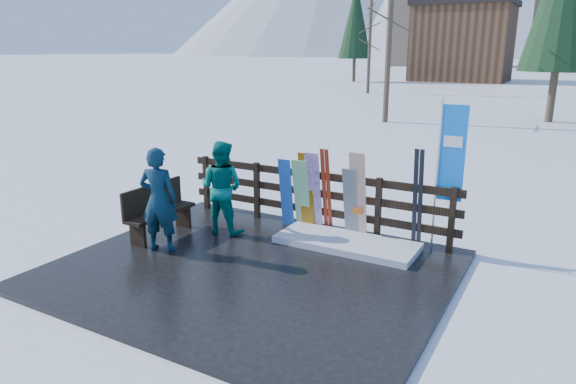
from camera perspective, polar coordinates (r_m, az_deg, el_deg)
The scene contains 17 objects.
ground at distance 8.32m, azimuth -4.07°, elevation -8.85°, with size 700.00×700.00×0.00m, color white.
deck at distance 8.30m, azimuth -4.08°, elevation -8.60°, with size 6.00×5.00×0.08m, color black.
fence at distance 9.86m, azimuth 2.89°, elevation -0.31°, with size 5.60×0.10×1.15m.
snow_patch at distance 9.15m, azimuth 6.52°, elevation -5.62°, with size 2.48×1.00×0.12m, color white.
bench at distance 9.77m, azimuth -14.28°, elevation -1.82°, with size 0.41×1.50×0.97m.
snowboard_0 at distance 9.89m, azimuth -0.21°, elevation -0.12°, with size 0.26×0.03×1.37m, color blue.
snowboard_1 at distance 9.73m, azimuth 1.53°, elevation -0.32°, with size 0.32×0.03×1.40m, color white.
snowboard_2 at distance 9.66m, azimuth 2.08°, elevation 0.01°, with size 0.27×0.03×1.54m, color #FF9502.
snowboard_3 at distance 9.59m, azimuth 2.89°, elevation -0.05°, with size 0.28×0.03×1.57m, color white.
snowboard_4 at distance 9.33m, azimuth 6.98°, elevation -1.28°, with size 0.26×0.03×1.36m, color black.
snowboard_5 at distance 9.24m, azimuth 7.79°, elevation -0.50°, with size 0.29×0.03×1.66m, color white.
ski_pair_a at distance 9.55m, azimuth 4.30°, elevation 0.11°, with size 0.16×0.31×1.63m.
ski_pair_b at distance 8.97m, azimuth 14.21°, elevation -0.86°, with size 0.17×0.20×1.78m.
rental_flag at distance 8.90m, azimuth 17.41°, elevation 3.53°, with size 0.45×0.04×2.60m.
person_front at distance 8.92m, azimuth -14.16°, elevation -0.86°, with size 0.66×0.43×1.81m, color #0D3A47.
person_back at distance 9.62m, azimuth -7.37°, elevation 0.52°, with size 0.85×0.66×1.75m, color #056F62.
resort_buildings at distance 121.91m, azimuth 29.19°, elevation 16.66°, with size 73.00×87.60×22.60m.
Camera 1 is at (4.22, -6.30, 3.43)m, focal length 32.00 mm.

